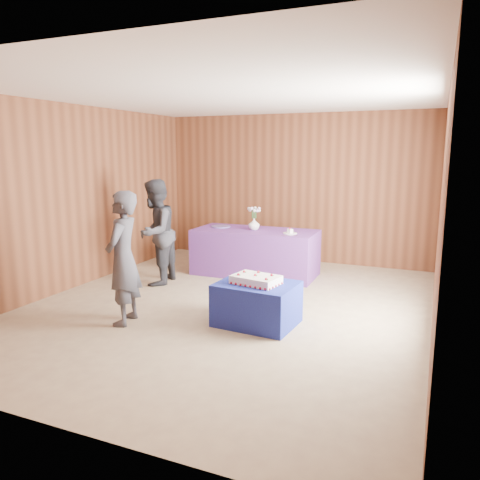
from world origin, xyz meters
The scene contains 13 objects.
ground centered at (0.00, 0.00, 0.00)m, with size 6.00×6.00×0.00m, color tan.
room_shell centered at (0.00, 0.00, 1.80)m, with size 5.04×6.04×2.72m.
cake_table centered at (0.58, -0.43, 0.25)m, with size 0.90×0.70×0.50m, color #1B3297.
serving_table centered at (-0.27, 1.70, 0.38)m, with size 2.00×0.90×0.75m, color #603084.
sheet_cake centered at (0.58, -0.45, 0.55)m, with size 0.61×0.47×0.13m.
vase centered at (-0.29, 1.71, 0.85)m, with size 0.18×0.18×0.19m, color white.
flower_spray centered at (-0.29, 1.71, 1.08)m, with size 0.22×0.22×0.17m.
platter centered at (-0.92, 1.75, 0.76)m, with size 0.33×0.33×0.02m, color #594B97.
plate centered at (0.36, 1.60, 0.76)m, with size 0.22×0.22×0.01m, color white.
cake_slice centered at (0.36, 1.59, 0.80)m, with size 0.09×0.09×0.09m.
knife centered at (0.41, 1.41, 0.75)m, with size 0.26×0.02×0.00m, color silver.
guest_left centered at (-0.87, -1.01, 0.79)m, with size 0.58×0.38×1.58m, color #3C3D47.
guest_right centered at (-1.47, 0.59, 0.81)m, with size 0.78×0.61×1.61m, color #30323A.
Camera 1 is at (2.47, -5.37, 2.01)m, focal length 35.00 mm.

